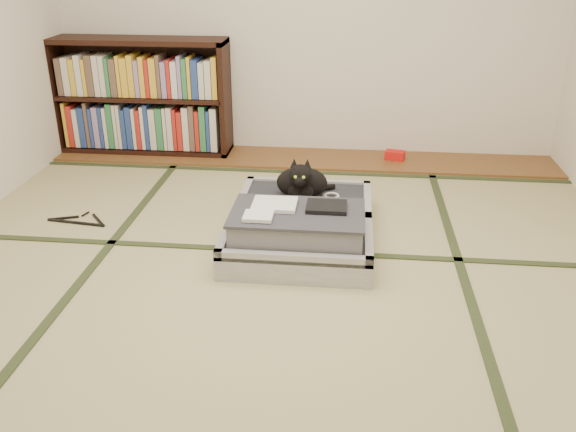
# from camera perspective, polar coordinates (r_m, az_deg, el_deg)

# --- Properties ---
(floor) EXTENTS (4.50, 4.50, 0.00)m
(floor) POSITION_cam_1_polar(r_m,az_deg,el_deg) (3.15, -1.58, -6.74)
(floor) COLOR tan
(floor) RESTS_ON ground
(wood_strip) EXTENTS (4.00, 0.50, 0.02)m
(wood_strip) POSITION_cam_1_polar(r_m,az_deg,el_deg) (4.96, 1.43, 5.40)
(wood_strip) COLOR brown
(wood_strip) RESTS_ON ground
(red_item) EXTENTS (0.17, 0.12, 0.07)m
(red_item) POSITION_cam_1_polar(r_m,az_deg,el_deg) (4.97, 9.97, 5.63)
(red_item) COLOR red
(red_item) RESTS_ON wood_strip
(tatami_borders) EXTENTS (4.00, 4.50, 0.01)m
(tatami_borders) POSITION_cam_1_polar(r_m,az_deg,el_deg) (3.58, -0.56, -2.59)
(tatami_borders) COLOR #2D381E
(tatami_borders) RESTS_ON ground
(bookcase) EXTENTS (1.42, 0.32, 0.92)m
(bookcase) POSITION_cam_1_polar(r_m,az_deg,el_deg) (5.17, -13.52, 10.64)
(bookcase) COLOR black
(bookcase) RESTS_ON wood_strip
(suitcase) EXTENTS (0.82, 1.09, 0.32)m
(suitcase) POSITION_cam_1_polar(r_m,az_deg,el_deg) (3.55, 1.20, -0.85)
(suitcase) COLOR #BCBCC1
(suitcase) RESTS_ON floor
(cat) EXTENTS (0.36, 0.37, 0.29)m
(cat) POSITION_cam_1_polar(r_m,az_deg,el_deg) (3.75, 1.30, 3.15)
(cat) COLOR black
(cat) RESTS_ON suitcase
(cable_coil) EXTENTS (0.11, 0.11, 0.03)m
(cable_coil) POSITION_cam_1_polar(r_m,az_deg,el_deg) (3.81, 4.04, 1.82)
(cable_coil) COLOR white
(cable_coil) RESTS_ON suitcase
(hanger) EXTENTS (0.40, 0.20, 0.01)m
(hanger) POSITION_cam_1_polar(r_m,az_deg,el_deg) (4.08, -18.99, -0.41)
(hanger) COLOR black
(hanger) RESTS_ON floor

